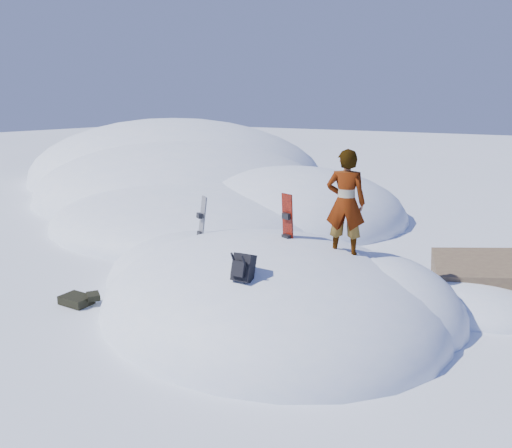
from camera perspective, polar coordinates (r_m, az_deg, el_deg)
The scene contains 9 objects.
ground at distance 10.02m, azimuth 1.40°, elevation -9.96°, with size 120.00×120.00×0.00m, color white.
snow_mound at distance 10.29m, azimuth 1.26°, elevation -9.30°, with size 8.00×6.00×3.00m.
snow_ridge at distance 23.66m, azimuth -7.94°, elevation 3.89°, with size 21.50×18.50×6.40m.
rock_outcrop at distance 11.63m, azimuth 25.68°, elevation -7.86°, with size 4.68×4.41×1.68m.
snowboard_red at distance 9.64m, azimuth 3.62°, elevation -0.58°, with size 0.29×0.22×1.42m.
snowboard_dark at distance 10.97m, azimuth -6.30°, elevation -0.32°, with size 0.33×0.31×1.37m.
backpack at distance 8.02m, azimuth -1.52°, elevation -5.01°, with size 0.35×0.42×0.53m.
gear_pile at distance 10.92m, azimuth -19.56°, elevation -8.11°, with size 0.82×0.62×0.22m.
person at distance 9.17m, azimuth 10.20°, elevation 2.40°, with size 0.71×0.47×1.95m, color slate.
Camera 1 is at (4.72, -7.86, 4.05)m, focal length 35.00 mm.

